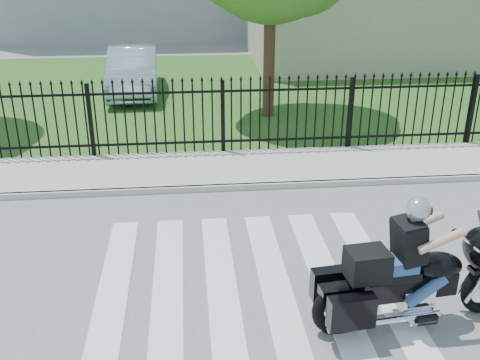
{
  "coord_description": "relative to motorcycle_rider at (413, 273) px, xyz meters",
  "views": [
    {
      "loc": [
        -0.81,
        -6.41,
        4.8
      ],
      "look_at": [
        0.03,
        2.22,
        1.0
      ],
      "focal_mm": 42.0,
      "sensor_mm": 36.0,
      "label": 1
    }
  ],
  "objects": [
    {
      "name": "ground",
      "position": [
        -2.03,
        0.48,
        -0.78
      ],
      "size": [
        120.0,
        120.0,
        0.0
      ],
      "primitive_type": "plane",
      "color": "slate",
      "rests_on": "ground"
    },
    {
      "name": "crosswalk",
      "position": [
        -2.03,
        0.48,
        -0.77
      ],
      "size": [
        5.0,
        5.5,
        0.01
      ],
      "primitive_type": null,
      "color": "silver",
      "rests_on": "ground"
    },
    {
      "name": "sidewalk",
      "position": [
        -2.03,
        5.48,
        -0.72
      ],
      "size": [
        40.0,
        2.0,
        0.12
      ],
      "primitive_type": "cube",
      "color": "#ADAAA3",
      "rests_on": "ground"
    },
    {
      "name": "curb",
      "position": [
        -2.03,
        4.48,
        -0.72
      ],
      "size": [
        40.0,
        0.12,
        0.12
      ],
      "primitive_type": "cube",
      "color": "#ADAAA3",
      "rests_on": "ground"
    },
    {
      "name": "grass_strip",
      "position": [
        -2.03,
        12.48,
        -0.77
      ],
      "size": [
        40.0,
        12.0,
        0.02
      ],
      "primitive_type": "cube",
      "color": "#25511C",
      "rests_on": "ground"
    },
    {
      "name": "iron_fence",
      "position": [
        -2.03,
        6.48,
        0.13
      ],
      "size": [
        26.0,
        0.04,
        1.8
      ],
      "color": "black",
      "rests_on": "ground"
    },
    {
      "name": "building_low",
      "position": [
        4.97,
        16.48,
        0.97
      ],
      "size": [
        10.0,
        6.0,
        3.5
      ],
      "primitive_type": "cube",
      "color": "beige",
      "rests_on": "ground"
    },
    {
      "name": "motorcycle_rider",
      "position": [
        0.0,
        0.0,
        0.0
      ],
      "size": [
        2.87,
        1.09,
        1.9
      ],
      "rotation": [
        0.0,
        0.0,
        0.11
      ],
      "color": "black",
      "rests_on": "ground"
    },
    {
      "name": "parked_car",
      "position": [
        -4.55,
        12.41,
        -0.03
      ],
      "size": [
        1.69,
        4.44,
        1.45
      ],
      "primitive_type": "imported",
      "rotation": [
        0.0,
        0.0,
        0.04
      ],
      "color": "#9DB2C6",
      "rests_on": "grass_strip"
    }
  ]
}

